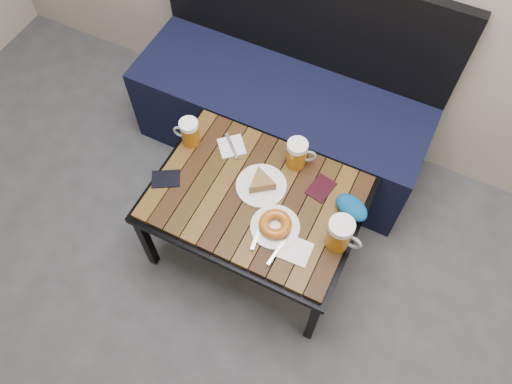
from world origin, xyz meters
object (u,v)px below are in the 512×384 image
at_px(knit_pouch, 352,208).
at_px(passport_navy, 166,179).
at_px(cafe_table, 256,201).
at_px(plate_bagel, 275,225).
at_px(bench, 281,111).
at_px(plate_pie, 261,184).
at_px(beer_mug_right, 340,234).
at_px(passport_burgundy, 321,188).
at_px(beer_mug_centre, 297,154).
at_px(beer_mug_left, 189,132).

bearing_deg(knit_pouch, passport_navy, -165.26).
bearing_deg(cafe_table, plate_bagel, -37.02).
bearing_deg(passport_navy, bench, 133.02).
bearing_deg(cafe_table, plate_pie, 89.15).
bearing_deg(beer_mug_right, passport_navy, -172.95).
bearing_deg(passport_burgundy, beer_mug_centre, 164.87).
distance_m(beer_mug_left, passport_navy, 0.22).
relative_size(beer_mug_centre, plate_pie, 0.66).
bearing_deg(knit_pouch, beer_mug_right, -88.78).
distance_m(bench, plate_bagel, 0.77).
bearing_deg(beer_mug_right, beer_mug_centre, 141.05).
distance_m(beer_mug_centre, plate_pie, 0.19).
xyz_separation_m(beer_mug_left, knit_pouch, (0.72, -0.02, -0.03)).
bearing_deg(passport_navy, passport_burgundy, 82.34).
distance_m(beer_mug_left, plate_pie, 0.37).
height_order(plate_pie, passport_navy, plate_pie).
xyz_separation_m(bench, beer_mug_left, (-0.21, -0.47, 0.26)).
xyz_separation_m(plate_bagel, knit_pouch, (0.23, 0.19, 0.01)).
bearing_deg(plate_bagel, cafe_table, 142.98).
bearing_deg(beer_mug_centre, passport_navy, -169.05).
distance_m(beer_mug_centre, plate_bagel, 0.31).
bearing_deg(plate_pie, passport_burgundy, 24.08).
distance_m(beer_mug_centre, passport_burgundy, 0.17).
relative_size(bench, plate_bagel, 5.65).
xyz_separation_m(plate_pie, passport_navy, (-0.36, -0.14, -0.02)).
bearing_deg(passport_burgundy, bench, 140.66).
relative_size(plate_pie, passport_burgundy, 1.77).
relative_size(bench, plate_pie, 6.92).
height_order(beer_mug_left, beer_mug_right, beer_mug_right).
xyz_separation_m(bench, plate_pie, (0.15, -0.54, 0.22)).
distance_m(cafe_table, passport_navy, 0.37).
distance_m(plate_bagel, passport_burgundy, 0.26).
relative_size(plate_pie, knit_pouch, 1.44).
xyz_separation_m(beer_mug_centre, plate_bagel, (0.05, -0.31, -0.05)).
distance_m(plate_pie, passport_navy, 0.39).
relative_size(beer_mug_centre, beer_mug_right, 0.88).
relative_size(beer_mug_left, beer_mug_centre, 0.94).
distance_m(plate_bagel, knit_pouch, 0.30).
bearing_deg(plate_pie, plate_bagel, -48.20).
distance_m(beer_mug_centre, passport_navy, 0.54).
relative_size(passport_navy, knit_pouch, 0.81).
distance_m(beer_mug_right, plate_bagel, 0.25).
bearing_deg(bench, knit_pouch, -43.93).
relative_size(plate_pie, passport_navy, 1.79).
xyz_separation_m(beer_mug_right, passport_navy, (-0.72, -0.04, -0.07)).
relative_size(cafe_table, knit_pouch, 5.98).
relative_size(bench, beer_mug_right, 9.19).
xyz_separation_m(plate_pie, knit_pouch, (0.36, 0.05, 0.01)).
distance_m(beer_mug_right, plate_pie, 0.38).
xyz_separation_m(cafe_table, knit_pouch, (0.36, 0.10, 0.07)).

